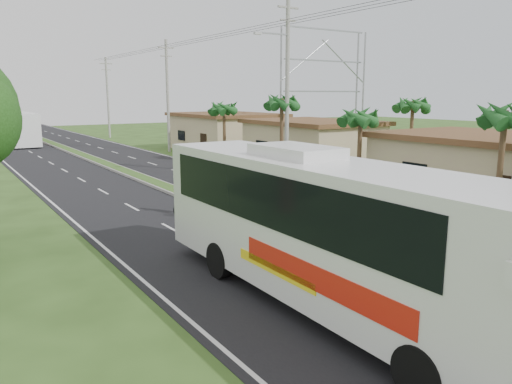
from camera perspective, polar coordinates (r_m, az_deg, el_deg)
ground at (r=15.95m, az=17.66°, el=-10.19°), size 180.00×180.00×0.00m
road_asphalt at (r=32.01m, az=-11.06°, el=0.69°), size 14.00×160.00×0.02m
median_strip at (r=31.99m, az=-11.07°, el=0.86°), size 1.20×160.00×0.18m
lane_edge_left at (r=30.21m, az=-22.90°, el=-0.60°), size 0.12×160.00×0.01m
lane_edge_right at (r=35.02m, az=-0.86°, el=1.76°), size 0.12×160.00×0.01m
shop_near at (r=30.14m, az=26.06°, el=2.55°), size 8.60×12.60×3.52m
shop_mid at (r=40.65m, az=6.40°, el=5.62°), size 7.60×10.60×3.67m
shop_far at (r=52.18m, az=-3.46°, el=6.92°), size 8.60×11.60×3.82m
palm_verge_a at (r=24.08m, az=26.57°, el=7.75°), size 2.40×2.40×5.45m
palm_verge_b at (r=29.98m, az=11.87°, el=8.35°), size 2.40×2.40×5.05m
palm_verge_c at (r=34.92m, az=2.97°, el=10.16°), size 2.40×2.40×5.85m
palm_verge_d at (r=42.79m, az=-3.67°, el=9.54°), size 2.40×2.40×5.25m
palm_behind_shop at (r=37.97m, az=17.49°, el=9.46°), size 2.40×2.40×5.65m
utility_pole_b at (r=33.92m, az=3.55°, el=12.05°), size 3.20×0.28×12.00m
utility_pole_c at (r=51.40m, az=-10.07°, el=10.89°), size 1.60×0.28×11.00m
utility_pole_d at (r=70.23m, az=-16.59°, el=10.39°), size 1.60×0.28×10.50m
billboard_lattice at (r=51.76m, az=7.79°, el=12.23°), size 10.18×1.18×12.07m
coach_bus_main at (r=13.16m, az=7.78°, el=-3.53°), size 2.86×13.20×4.26m
coach_bus_far at (r=64.22m, az=-25.54°, el=6.78°), size 2.80×12.64×3.68m
motorcyclist at (r=23.87m, az=-7.73°, el=-0.60°), size 1.60×0.46×2.31m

